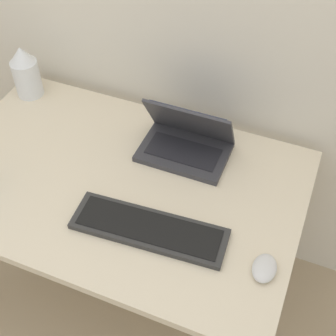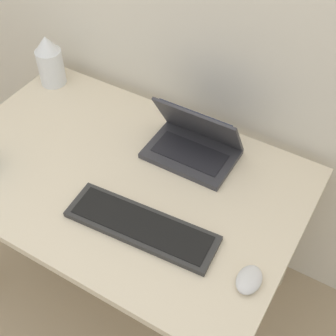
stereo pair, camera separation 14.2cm
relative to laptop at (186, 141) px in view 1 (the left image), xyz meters
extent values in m
cube|color=beige|center=(-0.16, -0.21, -0.06)|extent=(1.20, 0.76, 0.03)
cylinder|color=beige|center=(-0.70, 0.11, -0.41)|extent=(0.05, 0.05, 0.67)
cylinder|color=beige|center=(0.38, 0.11, -0.41)|extent=(0.05, 0.05, 0.67)
cube|color=#333338|center=(0.00, -0.02, -0.03)|extent=(0.30, 0.20, 0.02)
cube|color=black|center=(0.00, -0.03, -0.02)|extent=(0.24, 0.11, 0.00)
cube|color=#333338|center=(0.00, 0.03, 0.06)|extent=(0.30, 0.11, 0.18)
cube|color=#0F1938|center=(0.00, 0.04, 0.07)|extent=(0.26, 0.09, 0.15)
cube|color=#2D2D2D|center=(0.02, -0.36, -0.03)|extent=(0.47, 0.17, 0.02)
cube|color=black|center=(0.02, -0.36, -0.02)|extent=(0.43, 0.14, 0.00)
ellipsoid|color=silver|center=(0.37, -0.36, -0.03)|extent=(0.07, 0.10, 0.03)
cylinder|color=white|center=(-0.67, 0.07, 0.03)|extent=(0.10, 0.10, 0.14)
cone|color=white|center=(-0.67, 0.07, 0.13)|extent=(0.10, 0.10, 0.06)
camera|label=1|loc=(0.37, -1.08, 1.09)|focal=50.00mm
camera|label=2|loc=(0.50, -1.02, 1.09)|focal=50.00mm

